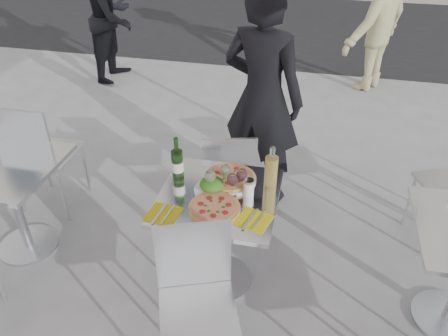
% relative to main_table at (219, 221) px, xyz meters
% --- Properties ---
extents(ground, '(80.00, 80.00, 0.00)m').
position_rel_main_table_xyz_m(ground, '(0.00, 0.00, -0.54)').
color(ground, slate).
extents(street_asphalt, '(24.00, 5.00, 0.00)m').
position_rel_main_table_xyz_m(street_asphalt, '(0.00, 6.50, -0.54)').
color(street_asphalt, black).
rests_on(street_asphalt, ground).
extents(main_table, '(0.72, 0.72, 0.75)m').
position_rel_main_table_xyz_m(main_table, '(0.00, 0.00, 0.00)').
color(main_table, '#B7BABF').
rests_on(main_table, ground).
extents(side_table_left, '(0.72, 0.72, 0.75)m').
position_rel_main_table_xyz_m(side_table_left, '(-1.50, 0.00, 0.00)').
color(side_table_left, '#B7BABF').
rests_on(side_table_left, ground).
extents(chair_far, '(0.48, 0.49, 0.85)m').
position_rel_main_table_xyz_m(chair_far, '(-0.07, 0.60, -0.03)').
color(chair_far, silver).
rests_on(chair_far, ground).
extents(chair_near, '(0.53, 0.54, 0.90)m').
position_rel_main_table_xyz_m(chair_near, '(0.01, -0.55, -0.01)').
color(chair_near, silver).
rests_on(chair_near, ground).
extents(side_chair_lfar, '(0.46, 0.48, 1.00)m').
position_rel_main_table_xyz_m(side_chair_lfar, '(-1.55, 0.44, 0.05)').
color(side_chair_lfar, silver).
rests_on(side_chair_lfar, ground).
extents(woman_diner, '(0.76, 0.61, 1.82)m').
position_rel_main_table_xyz_m(woman_diner, '(0.10, 1.06, 0.37)').
color(woman_diner, black).
rests_on(woman_diner, ground).
extents(pedestrian_a, '(0.65, 0.82, 1.63)m').
position_rel_main_table_xyz_m(pedestrian_a, '(-2.20, 3.28, 0.28)').
color(pedestrian_a, black).
rests_on(pedestrian_a, ground).
extents(pedestrian_b, '(1.17, 1.31, 1.76)m').
position_rel_main_table_xyz_m(pedestrian_b, '(1.11, 3.67, 0.34)').
color(pedestrian_b, tan).
rests_on(pedestrian_b, ground).
extents(pizza_near, '(0.30, 0.30, 0.02)m').
position_rel_main_table_xyz_m(pizza_near, '(0.01, -0.14, 0.22)').
color(pizza_near, '#E0B357').
rests_on(pizza_near, main_table).
extents(pizza_far, '(0.35, 0.35, 0.03)m').
position_rel_main_table_xyz_m(pizza_far, '(0.03, 0.18, 0.23)').
color(pizza_far, white).
rests_on(pizza_far, main_table).
extents(salad_plate, '(0.22, 0.22, 0.09)m').
position_rel_main_table_xyz_m(salad_plate, '(-0.05, 0.04, 0.25)').
color(salad_plate, white).
rests_on(salad_plate, main_table).
extents(wine_bottle, '(0.07, 0.08, 0.29)m').
position_rel_main_table_xyz_m(wine_bottle, '(-0.29, 0.12, 0.32)').
color(wine_bottle, '#295A22').
rests_on(wine_bottle, main_table).
extents(carafe, '(0.08, 0.08, 0.29)m').
position_rel_main_table_xyz_m(carafe, '(0.29, 0.15, 0.33)').
color(carafe, '#DAC15D').
rests_on(carafe, main_table).
extents(sugar_shaker, '(0.06, 0.06, 0.11)m').
position_rel_main_table_xyz_m(sugar_shaker, '(0.18, 0.05, 0.26)').
color(sugar_shaker, white).
rests_on(sugar_shaker, main_table).
extents(wineglass_white_a, '(0.07, 0.07, 0.16)m').
position_rel_main_table_xyz_m(wineglass_white_a, '(-0.06, 0.03, 0.32)').
color(wineglass_white_a, white).
rests_on(wineglass_white_a, main_table).
extents(wineglass_white_b, '(0.07, 0.07, 0.16)m').
position_rel_main_table_xyz_m(wineglass_white_b, '(0.02, 0.10, 0.32)').
color(wineglass_white_b, white).
rests_on(wineglass_white_b, main_table).
extents(wineglass_red_a, '(0.07, 0.07, 0.16)m').
position_rel_main_table_xyz_m(wineglass_red_a, '(0.08, 0.02, 0.32)').
color(wineglass_red_a, white).
rests_on(wineglass_red_a, main_table).
extents(wineglass_red_b, '(0.07, 0.07, 0.16)m').
position_rel_main_table_xyz_m(wineglass_red_b, '(0.13, 0.08, 0.32)').
color(wineglass_red_b, white).
rests_on(wineglass_red_b, main_table).
extents(napkin_left, '(0.20, 0.20, 0.01)m').
position_rel_main_table_xyz_m(napkin_left, '(-0.27, -0.25, 0.21)').
color(napkin_left, yellow).
rests_on(napkin_left, main_table).
extents(napkin_right, '(0.22, 0.22, 0.01)m').
position_rel_main_table_xyz_m(napkin_right, '(0.25, -0.18, 0.21)').
color(napkin_right, yellow).
rests_on(napkin_right, main_table).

